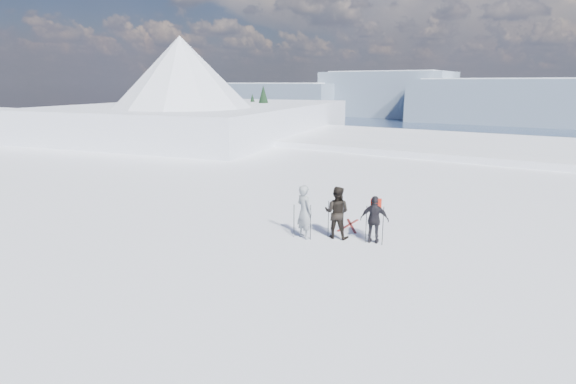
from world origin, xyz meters
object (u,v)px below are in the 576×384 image
(skier_grey, at_px, (304,212))
(skis_loose, at_px, (350,226))
(skier_dark, at_px, (337,212))
(skier_pack, at_px, (375,220))

(skier_grey, xyz_separation_m, skis_loose, (0.84, 2.06, -0.94))
(skier_dark, relative_size, skier_pack, 1.13)
(skier_pack, bearing_deg, skis_loose, -55.04)
(skier_dark, distance_m, skier_pack, 1.33)
(skier_grey, relative_size, skier_dark, 1.03)
(skier_grey, height_order, skis_loose, skier_grey)
(skier_grey, xyz_separation_m, skier_pack, (2.28, 0.80, -0.13))
(skier_grey, height_order, skier_pack, skier_grey)
(skier_grey, height_order, skier_dark, skier_grey)
(skier_pack, relative_size, skis_loose, 0.96)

